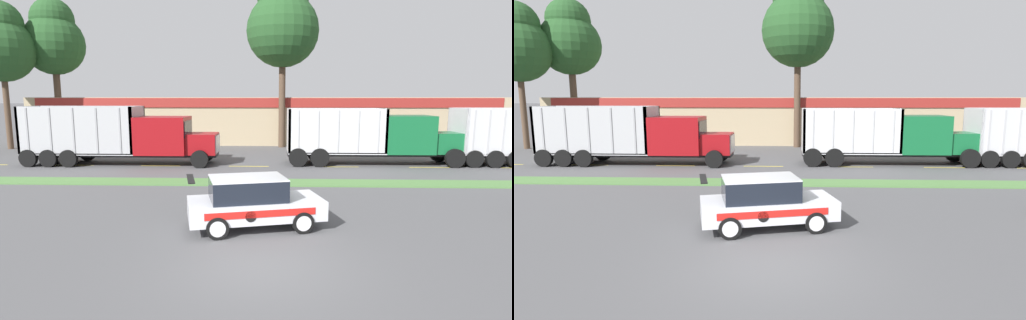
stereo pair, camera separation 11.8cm
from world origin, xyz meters
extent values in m
plane|color=#515154|center=(0.00, 0.00, 0.00)|extent=(600.00, 600.00, 0.00)
cube|color=#517F42|center=(0.00, 9.70, 0.03)|extent=(120.00, 1.59, 0.06)
cube|color=yellow|center=(-11.87, 14.50, 0.00)|extent=(2.40, 0.14, 0.01)
cube|color=yellow|center=(-6.47, 14.50, 0.00)|extent=(2.40, 0.14, 0.01)
cube|color=yellow|center=(-1.07, 14.50, 0.00)|extent=(2.40, 0.14, 0.01)
cube|color=yellow|center=(4.33, 14.50, 0.00)|extent=(2.40, 0.14, 0.01)
cube|color=yellow|center=(9.73, 14.50, 0.00)|extent=(2.40, 0.14, 0.01)
cube|color=black|center=(6.80, 15.61, 0.65)|extent=(10.99, 1.30, 0.18)
cube|color=#146033|center=(11.19, 15.61, 1.37)|extent=(2.21, 1.94, 1.26)
cube|color=#B7B7BC|center=(12.32, 15.61, 1.37)|extent=(0.06, 1.66, 1.07)
cube|color=#146033|center=(8.64, 15.61, 1.89)|extent=(2.89, 2.37, 2.30)
cube|color=black|center=(10.10, 15.61, 2.29)|extent=(0.04, 2.01, 1.03)
cylinder|color=silver|center=(7.09, 14.84, 2.69)|extent=(0.14, 0.14, 1.60)
cube|color=silver|center=(4.25, 15.61, 0.80)|extent=(5.89, 2.37, 0.12)
cube|color=silver|center=(7.11, 15.61, 2.13)|extent=(0.16, 2.37, 2.66)
cube|color=silver|center=(1.38, 15.61, 2.13)|extent=(0.16, 2.37, 2.66)
cube|color=silver|center=(4.25, 14.51, 2.13)|extent=(5.89, 0.16, 2.66)
cube|color=silver|center=(4.25, 16.72, 2.13)|extent=(5.89, 0.16, 2.66)
cube|color=#BCBCC1|center=(1.89, 14.41, 2.13)|extent=(0.10, 0.04, 2.53)
cube|color=#BCBCC1|center=(3.07, 14.41, 2.13)|extent=(0.10, 0.04, 2.53)
cube|color=#BCBCC1|center=(4.25, 14.41, 2.13)|extent=(0.10, 0.04, 2.53)
cube|color=#BCBCC1|center=(5.43, 14.41, 2.13)|extent=(0.10, 0.04, 2.53)
cube|color=#BCBCC1|center=(6.61, 14.41, 2.13)|extent=(0.10, 0.04, 2.53)
cylinder|color=black|center=(11.19, 14.45, 0.56)|extent=(1.12, 0.30, 1.12)
cylinder|color=black|center=(11.19, 16.78, 0.56)|extent=(1.12, 0.30, 1.12)
cylinder|color=black|center=(1.90, 14.45, 0.56)|extent=(1.12, 0.30, 1.12)
cylinder|color=black|center=(1.90, 16.78, 0.56)|extent=(1.12, 0.30, 1.12)
cylinder|color=black|center=(3.20, 14.45, 0.56)|extent=(1.12, 0.30, 1.12)
cylinder|color=black|center=(3.20, 16.78, 0.56)|extent=(1.12, 0.30, 1.12)
cube|color=black|center=(-8.96, 15.08, 0.61)|extent=(11.83, 1.42, 0.18)
cube|color=maroon|center=(-3.95, 15.08, 1.33)|extent=(1.81, 2.12, 1.24)
cube|color=#B7B7BC|center=(-3.02, 15.08, 1.33)|extent=(0.06, 1.81, 1.06)
cube|color=maroon|center=(-6.38, 15.08, 1.83)|extent=(3.07, 2.59, 2.26)
cube|color=black|center=(-4.83, 15.08, 2.23)|extent=(0.04, 2.20, 1.02)
cylinder|color=silver|center=(-8.02, 14.23, 2.65)|extent=(0.14, 0.14, 1.64)
cube|color=#ADADB2|center=(-11.40, 15.08, 0.76)|extent=(6.96, 2.59, 0.12)
cube|color=#ADADB2|center=(-8.00, 15.08, 2.18)|extent=(0.16, 2.59, 2.84)
cube|color=#ADADB2|center=(-14.80, 15.08, 2.18)|extent=(0.16, 2.59, 2.84)
cube|color=#ADADB2|center=(-11.40, 13.86, 2.18)|extent=(6.96, 0.16, 2.84)
cube|color=#ADADB2|center=(-11.40, 16.29, 2.18)|extent=(6.96, 0.16, 2.84)
cube|color=#99999E|center=(-14.18, 13.76, 2.18)|extent=(0.10, 0.04, 2.70)
cube|color=#99999E|center=(-12.79, 13.76, 2.18)|extent=(0.10, 0.04, 2.70)
cube|color=#99999E|center=(-11.40, 13.76, 2.18)|extent=(0.10, 0.04, 2.70)
cube|color=#99999E|center=(-10.01, 13.76, 2.18)|extent=(0.10, 0.04, 2.70)
cube|color=#99999E|center=(-8.61, 13.76, 2.18)|extent=(0.10, 0.04, 2.70)
cylinder|color=black|center=(-3.95, 13.80, 0.52)|extent=(1.05, 0.30, 1.05)
cylinder|color=black|center=(-3.95, 16.35, 0.52)|extent=(1.05, 0.30, 1.05)
cylinder|color=black|center=(-14.28, 13.80, 0.52)|extent=(1.05, 0.30, 1.05)
cylinder|color=black|center=(-14.28, 16.35, 0.52)|extent=(1.05, 0.30, 1.05)
cylinder|color=black|center=(-13.05, 13.80, 0.52)|extent=(1.05, 0.30, 1.05)
cylinder|color=black|center=(-13.05, 16.35, 0.52)|extent=(1.05, 0.30, 1.05)
cylinder|color=black|center=(-11.82, 13.80, 0.52)|extent=(1.05, 0.30, 1.05)
cylinder|color=black|center=(-11.82, 16.35, 0.52)|extent=(1.05, 0.30, 1.05)
cube|color=silver|center=(14.76, 15.80, 0.76)|extent=(6.02, 2.55, 0.12)
cube|color=silver|center=(11.82, 15.80, 2.12)|extent=(0.16, 2.55, 2.73)
cube|color=silver|center=(14.76, 16.99, 2.12)|extent=(6.02, 0.16, 2.73)
cube|color=#B2B2B7|center=(12.17, 14.51, 2.12)|extent=(0.10, 0.04, 2.59)
cube|color=#B2B2B7|center=(13.03, 14.51, 2.12)|extent=(0.10, 0.04, 2.59)
cube|color=#B2B2B7|center=(13.90, 14.51, 2.12)|extent=(0.10, 0.04, 2.59)
cylinder|color=black|center=(12.34, 14.55, 0.52)|extent=(1.03, 0.30, 1.03)
cylinder|color=black|center=(12.34, 17.05, 0.52)|extent=(1.03, 0.30, 1.03)
cylinder|color=black|center=(13.56, 14.55, 0.52)|extent=(1.03, 0.30, 1.03)
cylinder|color=black|center=(13.56, 17.05, 0.52)|extent=(1.03, 0.30, 1.03)
cylinder|color=black|center=(14.77, 17.05, 0.52)|extent=(1.03, 0.30, 1.03)
cube|color=silver|center=(-0.23, 2.95, 0.64)|extent=(4.52, 2.74, 0.61)
cube|color=black|center=(-0.47, 2.89, 1.28)|extent=(2.63, 2.07, 0.67)
cube|color=silver|center=(-0.47, 2.89, 1.63)|extent=(2.63, 2.07, 0.04)
cube|color=black|center=(-2.17, 2.47, 1.67)|extent=(0.54, 1.43, 0.03)
cube|color=red|center=(-0.01, 2.08, 0.70)|extent=(3.28, 0.82, 0.21)
cylinder|color=black|center=(-0.32, 2.01, 0.64)|extent=(0.33, 0.09, 0.33)
cylinder|color=black|center=(1.25, 2.45, 0.34)|extent=(0.70, 0.36, 0.67)
cylinder|color=silver|center=(1.27, 2.34, 0.34)|extent=(0.46, 0.13, 0.47)
cylinder|color=black|center=(0.84, 4.09, 0.34)|extent=(0.70, 0.36, 0.67)
cylinder|color=silver|center=(0.81, 4.19, 0.34)|extent=(0.46, 0.13, 0.47)
cylinder|color=black|center=(-1.29, 1.82, 0.34)|extent=(0.70, 0.36, 0.67)
cylinder|color=silver|center=(-1.26, 1.72, 0.34)|extent=(0.46, 0.13, 0.47)
cylinder|color=black|center=(-1.70, 3.46, 0.34)|extent=(0.70, 0.36, 0.67)
cylinder|color=silver|center=(-1.72, 3.57, 0.34)|extent=(0.46, 0.13, 0.47)
cube|color=tan|center=(-0.29, 30.88, 2.08)|extent=(41.85, 12.00, 4.15)
cube|color=maroon|center=(-0.29, 24.83, 3.70)|extent=(39.76, 0.10, 0.80)
cylinder|color=brown|center=(-20.91, 22.17, 3.24)|extent=(0.45, 0.45, 6.47)
sphere|color=#234C23|center=(-20.91, 22.17, 7.84)|extent=(4.97, 4.97, 4.97)
cylinder|color=brown|center=(-18.31, 25.20, 3.61)|extent=(0.56, 0.56, 7.22)
sphere|color=#234C23|center=(-18.31, 25.20, 8.62)|extent=(5.10, 5.10, 5.10)
sphere|color=#234C23|center=(-18.31, 25.20, 10.66)|extent=(3.57, 3.57, 3.57)
cylinder|color=brown|center=(1.17, 24.22, 3.94)|extent=(0.54, 0.54, 7.89)
sphere|color=#234C23|center=(1.17, 24.22, 9.51)|extent=(5.89, 5.89, 5.89)
sphere|color=#234C23|center=(1.17, 24.22, 11.87)|extent=(4.13, 4.13, 4.13)
camera|label=1|loc=(0.25, -9.32, 4.10)|focal=28.00mm
camera|label=2|loc=(0.37, -9.31, 4.10)|focal=28.00mm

